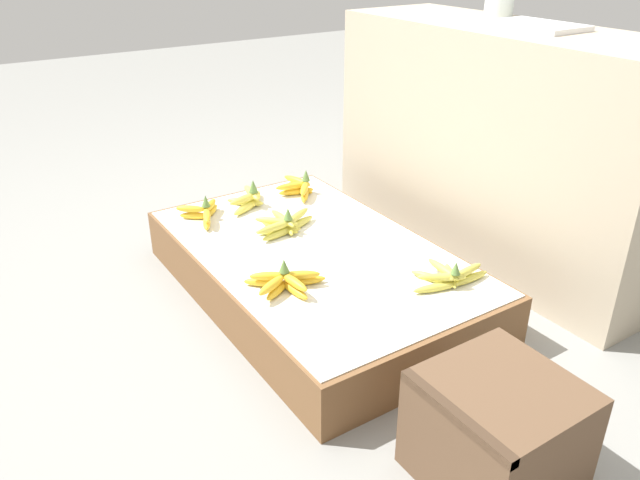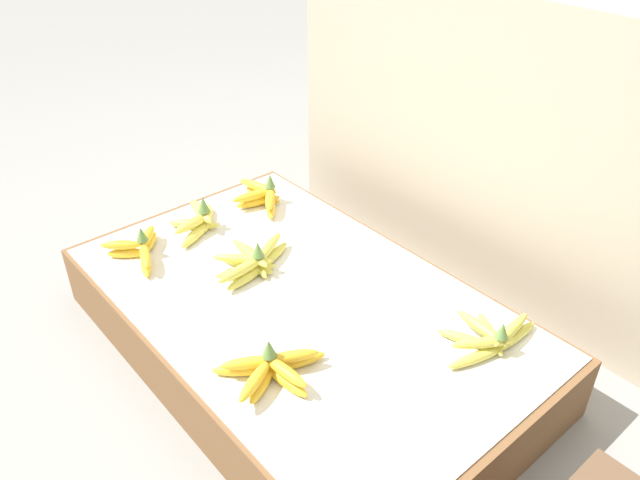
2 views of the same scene
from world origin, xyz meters
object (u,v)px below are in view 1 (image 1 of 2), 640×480
foam_tray_white (537,26)px  banana_bunch_front_midright (285,282)px  banana_bunch_front_left (204,212)px  banana_bunch_back_right (449,276)px  banana_bunch_middle_midleft (284,224)px  banana_bunch_middle_left (249,199)px  banana_bunch_back_left (300,187)px  wooden_crate (496,432)px

foam_tray_white → banana_bunch_front_midright: bearing=-88.0°
banana_bunch_front_left → banana_bunch_front_midright: (0.60, -0.00, -0.00)m
banana_bunch_back_right → banana_bunch_middle_midleft: bearing=-158.1°
banana_bunch_middle_left → banana_bunch_middle_midleft: 0.27m
banana_bunch_back_left → foam_tray_white: 1.04m
banana_bunch_front_left → banana_bunch_back_left: banana_bunch_back_left is taller
wooden_crate → banana_bunch_back_left: size_ratio=1.39×
banana_bunch_middle_left → banana_bunch_back_left: (0.00, 0.23, -0.00)m
banana_bunch_middle_midleft → banana_bunch_back_right: bearing=21.9°
banana_bunch_middle_midleft → banana_bunch_back_left: size_ratio=1.19×
banana_bunch_back_left → foam_tray_white: size_ratio=0.76×
wooden_crate → banana_bunch_back_right: size_ratio=1.17×
wooden_crate → banana_bunch_middle_left: banana_bunch_middle_left is taller
wooden_crate → banana_bunch_front_left: (-1.32, -0.12, 0.07)m
banana_bunch_back_right → banana_bunch_middle_left: bearing=-164.5°
banana_bunch_front_midright → foam_tray_white: bearing=92.0°
banana_bunch_front_left → banana_bunch_middle_left: (-0.02, 0.20, 0.00)m
banana_bunch_front_left → banana_bunch_front_midright: bearing=-0.1°
wooden_crate → banana_bunch_front_midright: bearing=-170.2°
wooden_crate → foam_tray_white: (-0.76, 0.88, 0.72)m
banana_bunch_front_midright → banana_bunch_back_left: bearing=145.1°
banana_bunch_middle_left → banana_bunch_back_right: bearing=15.5°
wooden_crate → banana_bunch_back_left: bearing=167.3°
banana_bunch_front_midright → banana_bunch_back_right: bearing=61.3°
banana_bunch_back_right → banana_bunch_front_left: bearing=-152.5°
banana_bunch_middle_left → banana_bunch_middle_midleft: bearing=0.3°
banana_bunch_back_left → foam_tray_white: (0.58, 0.58, 0.64)m
banana_bunch_middle_left → banana_bunch_back_right: size_ratio=0.74×
banana_bunch_back_right → wooden_crate: bearing=-32.5°
foam_tray_white → banana_bunch_back_right: bearing=-64.6°
banana_bunch_front_left → banana_bunch_back_left: 0.42m
banana_bunch_middle_left → foam_tray_white: 1.19m
banana_bunch_front_left → banana_bunch_back_right: banana_bunch_front_left is taller
banana_bunch_back_left → banana_bunch_back_right: 0.85m
wooden_crate → banana_bunch_middle_midleft: size_ratio=1.17×
banana_bunch_front_left → banana_bunch_back_left: size_ratio=0.86×
banana_bunch_front_midright → banana_bunch_back_right: banana_bunch_front_midright is taller
banana_bunch_back_right → banana_bunch_front_midright: bearing=-118.7°
banana_bunch_middle_left → foam_tray_white: size_ratio=0.67×
banana_bunch_middle_midleft → wooden_crate: bearing=-4.0°
banana_bunch_middle_midleft → foam_tray_white: size_ratio=0.90×
banana_bunch_middle_left → banana_bunch_front_left: bearing=-84.5°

